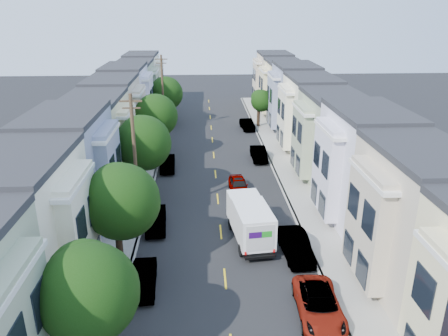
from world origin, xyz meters
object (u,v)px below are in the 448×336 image
(tree_a, at_px, (87,293))
(parked_right_a, at_px, (319,305))
(tree_d, at_px, (155,116))
(parked_left_b, at_px, (144,279))
(parked_left_d, at_px, (167,163))
(parked_right_d, at_px, (247,125))
(fedex_truck, at_px, (250,220))
(utility_pole_far, at_px, (163,94))
(tree_far_r, at_px, (261,101))
(parked_right_c, at_px, (259,154))
(lead_sedan, at_px, (238,185))
(utility_pole_near, at_px, (135,160))
(tree_b, at_px, (120,202))
(tree_c, at_px, (142,143))
(parked_left_c, at_px, (156,220))
(tree_e, at_px, (165,94))
(parked_right_b, at_px, (296,246))

(tree_a, distance_m, parked_right_a, 12.34)
(tree_d, xyz_separation_m, parked_left_b, (1.40, -23.87, -4.20))
(parked_left_d, xyz_separation_m, parked_right_d, (9.80, 15.19, -0.01))
(tree_a, height_order, tree_d, tree_d)
(fedex_truck, distance_m, parked_right_d, 30.16)
(utility_pole_far, relative_size, parked_right_d, 2.41)
(tree_far_r, relative_size, parked_right_c, 1.23)
(parked_right_d, bearing_deg, lead_sedan, -103.54)
(lead_sedan, distance_m, parked_left_d, 9.20)
(utility_pole_near, bearing_deg, tree_a, -90.01)
(parked_right_c, distance_m, parked_right_d, 12.63)
(tree_b, bearing_deg, parked_right_a, -24.09)
(parked_left_d, relative_size, parked_right_a, 0.83)
(lead_sedan, height_order, parked_left_d, parked_left_d)
(tree_b, distance_m, utility_pole_near, 6.71)
(tree_far_r, xyz_separation_m, parked_left_b, (-11.79, -36.78, -3.00))
(utility_pole_near, distance_m, fedex_truck, 9.62)
(tree_c, relative_size, parked_right_a, 1.48)
(lead_sedan, xyz_separation_m, parked_left_b, (-6.84, -14.12, -0.03))
(utility_pole_far, relative_size, parked_left_c, 2.38)
(utility_pole_near, height_order, lead_sedan, utility_pole_near)
(tree_b, xyz_separation_m, tree_far_r, (13.20, 34.76, -1.17))
(tree_c, height_order, parked_right_d, tree_c)
(parked_right_a, bearing_deg, tree_far_r, 89.99)
(tree_a, relative_size, parked_left_d, 1.59)
(tree_e, bearing_deg, tree_b, -90.00)
(tree_b, distance_m, utility_pole_far, 32.70)
(tree_e, distance_m, tree_far_r, 13.34)
(tree_a, xyz_separation_m, parked_left_c, (1.40, 14.08, -3.79))
(tree_far_r, bearing_deg, tree_d, -135.63)
(tree_c, xyz_separation_m, tree_d, (0.00, 10.88, -0.29))
(fedex_truck, xyz_separation_m, parked_left_b, (-6.93, -5.45, -0.97))
(tree_c, xyz_separation_m, parked_left_d, (1.40, 7.28, -4.44))
(parked_left_c, xyz_separation_m, parked_right_b, (9.80, -4.42, 0.07))
(tree_a, bearing_deg, tree_d, 90.00)
(tree_c, relative_size, parked_right_c, 1.77)
(tree_c, xyz_separation_m, parked_right_c, (11.20, 9.84, -4.44))
(parked_right_b, bearing_deg, tree_a, -142.15)
(parked_right_d, bearing_deg, utility_pole_far, 178.11)
(tree_c, relative_size, fedex_truck, 1.24)
(utility_pole_far, bearing_deg, tree_c, -90.01)
(tree_b, xyz_separation_m, utility_pole_near, (0.00, 6.70, 0.32))
(tree_b, height_order, lead_sedan, tree_b)
(lead_sedan, bearing_deg, tree_d, 127.39)
(tree_far_r, height_order, parked_left_d, tree_far_r)
(parked_right_c, bearing_deg, parked_right_d, 89.01)
(lead_sedan, relative_size, parked_left_d, 1.00)
(parked_right_a, height_order, parked_right_c, parked_right_c)
(tree_c, bearing_deg, fedex_truck, -42.14)
(tree_a, xyz_separation_m, lead_sedan, (8.24, 20.62, -3.81))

